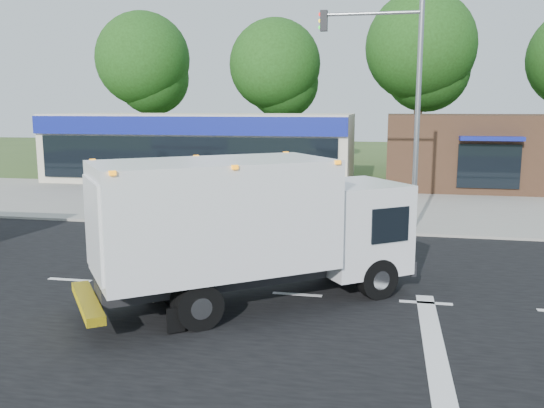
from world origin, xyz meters
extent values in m
plane|color=#385123|center=(0.00, 0.00, 0.00)|extent=(120.00, 120.00, 0.00)
cube|color=black|center=(0.00, 0.00, 0.00)|extent=(60.00, 14.00, 0.02)
cube|color=gray|center=(0.00, 8.20, 0.06)|extent=(60.00, 2.40, 0.12)
cube|color=gray|center=(0.00, 14.00, 0.01)|extent=(60.00, 9.00, 0.02)
cube|color=silver|center=(-6.00, 0.00, 0.02)|extent=(1.20, 0.15, 0.01)
cube|color=silver|center=(-3.00, 0.00, 0.02)|extent=(1.20, 0.15, 0.01)
cube|color=silver|center=(0.00, 0.00, 0.02)|extent=(1.20, 0.15, 0.01)
cube|color=silver|center=(3.00, 0.00, 0.02)|extent=(1.20, 0.15, 0.01)
cube|color=silver|center=(3.00, -3.00, 0.02)|extent=(0.40, 7.00, 0.01)
cube|color=black|center=(-1.64, -1.28, 0.71)|extent=(4.71, 3.84, 0.36)
cube|color=silver|center=(1.28, 0.87, 1.58)|extent=(2.94, 2.97, 2.14)
cube|color=black|center=(2.06, 1.44, 1.78)|extent=(1.27, 1.65, 0.92)
cube|color=white|center=(-1.64, -1.28, 2.14)|extent=(5.56, 4.99, 2.40)
cube|color=silver|center=(-3.71, -2.80, 2.09)|extent=(1.26, 1.68, 1.94)
cube|color=yellow|center=(-3.86, -2.90, 0.56)|extent=(1.74, 2.18, 0.18)
cube|color=orange|center=(-1.64, -1.28, 3.31)|extent=(5.42, 4.90, 0.08)
cylinder|color=black|center=(0.74, 1.68, 0.49)|extent=(0.97, 0.83, 0.98)
cylinder|color=black|center=(1.89, 0.12, 0.49)|extent=(0.97, 0.83, 0.98)
cylinder|color=black|center=(-2.82, -0.88, 0.49)|extent=(0.97, 0.83, 0.98)
cylinder|color=black|center=(-1.62, -2.52, 0.49)|extent=(0.97, 0.83, 0.98)
imported|color=tan|center=(-3.05, -1.05, 0.96)|extent=(0.84, 0.73, 1.93)
sphere|color=white|center=(-3.05, -1.05, 1.90)|extent=(0.28, 0.28, 0.28)
cube|color=beige|center=(-9.00, 20.00, 2.00)|extent=(18.00, 6.00, 4.00)
cube|color=navy|center=(-9.00, 16.95, 3.40)|extent=(18.00, 0.30, 1.00)
cube|color=black|center=(-9.00, 16.95, 1.60)|extent=(17.00, 0.12, 2.40)
cube|color=#382316|center=(7.00, 20.00, 2.00)|extent=(10.00, 6.00, 4.00)
cube|color=navy|center=(7.00, 16.90, 2.90)|extent=(3.00, 1.20, 0.20)
cube|color=black|center=(7.00, 16.95, 1.50)|extent=(3.00, 0.12, 2.20)
cylinder|color=gray|center=(3.00, 7.60, 4.00)|extent=(0.18, 0.18, 8.00)
cylinder|color=gray|center=(1.30, 7.60, 7.60)|extent=(3.40, 0.12, 0.12)
cube|color=black|center=(-0.30, 7.60, 7.40)|extent=(0.25, 0.25, 0.70)
cylinder|color=#332114|center=(-16.00, 28.00, 3.67)|extent=(0.56, 0.56, 7.35)
sphere|color=#1C3F12|center=(-16.00, 28.00, 7.88)|extent=(6.93, 6.93, 6.93)
sphere|color=#1C3F12|center=(-15.50, 28.50, 6.51)|extent=(5.46, 5.46, 5.46)
cylinder|color=#332114|center=(-6.00, 28.00, 3.43)|extent=(0.56, 0.56, 6.86)
sphere|color=#1C3F12|center=(-6.00, 28.00, 7.35)|extent=(6.47, 6.47, 6.47)
sphere|color=#1C3F12|center=(-5.50, 28.50, 6.08)|extent=(5.10, 5.10, 5.10)
cylinder|color=#332114|center=(4.00, 28.00, 3.92)|extent=(0.56, 0.56, 7.84)
sphere|color=#1C3F12|center=(4.00, 28.00, 8.40)|extent=(7.39, 7.39, 7.39)
sphere|color=#1C3F12|center=(4.50, 28.50, 6.94)|extent=(5.82, 5.82, 5.82)
camera|label=1|loc=(2.01, -13.12, 4.51)|focal=38.00mm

